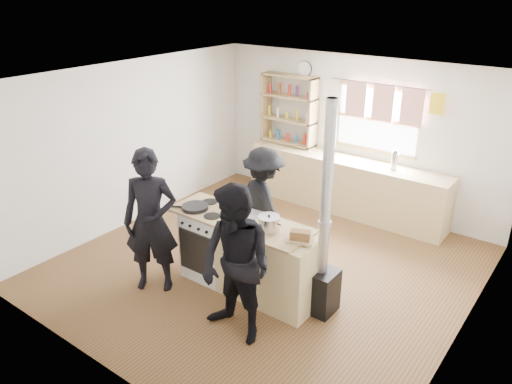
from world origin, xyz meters
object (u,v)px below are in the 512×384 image
at_px(skillet_greens, 195,207).
at_px(stockpot_counter, 269,223).
at_px(bread_board, 300,237).
at_px(thermos, 394,161).
at_px(stockpot_stove, 233,202).
at_px(flue_heater, 322,262).
at_px(cooking_island, 249,256).
at_px(person_near_right, 236,266).
at_px(person_far, 263,203).
at_px(person_near_left, 151,222).
at_px(roast_tray, 249,215).

bearing_deg(skillet_greens, stockpot_counter, 4.70).
relative_size(stockpot_counter, bread_board, 0.77).
distance_m(thermos, stockpot_stove, 2.79).
xyz_separation_m(stockpot_stove, flue_heater, (1.32, -0.04, -0.37)).
distance_m(cooking_island, person_near_right, 0.97).
relative_size(stockpot_stove, person_far, 0.15).
bearing_deg(flue_heater, stockpot_stove, 178.35).
xyz_separation_m(thermos, person_near_left, (-1.63, -3.42, -0.14)).
distance_m(stockpot_stove, person_near_left, 1.02).
distance_m(roast_tray, person_far, 0.83).
bearing_deg(thermos, roast_tray, -104.69).
height_order(thermos, cooking_island, thermos).
bearing_deg(flue_heater, cooking_island, -171.02).
height_order(flue_heater, person_far, flue_heater).
relative_size(thermos, cooking_island, 0.14).
xyz_separation_m(roast_tray, stockpot_counter, (0.37, -0.11, 0.05)).
relative_size(skillet_greens, person_far, 0.30).
distance_m(flue_heater, person_far, 1.47).
xyz_separation_m(bread_board, person_near_left, (-1.71, -0.62, -0.08)).
distance_m(skillet_greens, bread_board, 1.49).
bearing_deg(skillet_greens, person_far, 68.33).
bearing_deg(person_near_right, bread_board, 73.78).
height_order(cooking_island, roast_tray, roast_tray).
distance_m(skillet_greens, person_near_left, 0.58).
relative_size(flue_heater, person_near_right, 1.44).
xyz_separation_m(roast_tray, flue_heater, (0.98, 0.07, -0.33)).
relative_size(cooking_island, person_far, 1.27).
distance_m(stockpot_stove, bread_board, 1.15).
height_order(stockpot_stove, bread_board, stockpot_stove).
relative_size(stockpot_counter, person_far, 0.17).
xyz_separation_m(stockpot_stove, person_far, (0.01, 0.64, -0.24)).
xyz_separation_m(thermos, cooking_island, (-0.65, -2.77, -0.58)).
height_order(stockpot_stove, stockpot_counter, stockpot_counter).
distance_m(thermos, person_near_right, 3.55).
xyz_separation_m(stockpot_counter, flue_heater, (0.61, 0.18, -0.37)).
bearing_deg(roast_tray, cooking_island, -54.48).
distance_m(thermos, stockpot_counter, 2.82).
xyz_separation_m(stockpot_counter, person_near_left, (-1.29, -0.62, -0.12)).
bearing_deg(flue_heater, thermos, 96.01).
distance_m(bread_board, person_near_left, 1.82).
height_order(roast_tray, bread_board, bread_board).
distance_m(cooking_island, person_far, 0.96).
relative_size(cooking_island, person_near_right, 1.13).
bearing_deg(thermos, stockpot_stove, -111.96).
bearing_deg(bread_board, person_near_left, -160.21).
bearing_deg(thermos, person_near_right, -93.53).
relative_size(thermos, person_far, 0.18).
bearing_deg(roast_tray, person_near_left, -141.72).
bearing_deg(person_far, bread_board, 166.31).
bearing_deg(thermos, cooking_island, -103.19).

